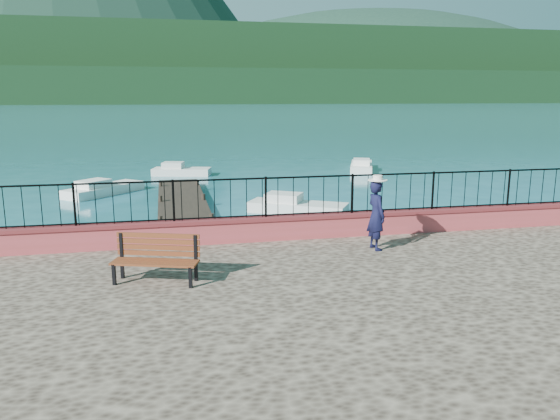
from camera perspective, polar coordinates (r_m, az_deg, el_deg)
name	(u,v)px	position (r m, az deg, el deg)	size (l,w,h in m)	color
ground	(318,351)	(10.55, 4.04, -14.50)	(2000.00, 2000.00, 0.00)	#19596B
parapet	(278,228)	(13.43, -0.22, -1.86)	(28.00, 0.46, 0.58)	#B24049
railing	(278,197)	(13.27, -0.22, 1.35)	(27.00, 0.05, 0.95)	black
dock	(184,214)	(21.56, -9.98, -0.40)	(2.00, 16.00, 0.30)	#2D231C
far_forest	(166,87)	(309.11, -11.82, 12.50)	(900.00, 60.00, 18.00)	black
foothills	(164,67)	(369.48, -11.99, 14.38)	(900.00, 120.00, 44.00)	black
companion_hill	(371,99)	(611.10, 9.52, 11.34)	(448.00, 384.00, 180.00)	#142D23
park_bench	(156,268)	(10.65, -12.83, -5.95)	(1.71, 1.02, 0.90)	black
person	(376,215)	(12.63, 10.02, -0.54)	(0.58, 0.38, 1.60)	black
hat	(378,178)	(12.48, 10.17, 3.32)	(0.44, 0.44, 0.12)	white
boat_1	(298,203)	(22.08, 1.87, 0.72)	(3.96, 1.30, 0.80)	silver
boat_3	(104,186)	(27.58, -17.92, 2.40)	(4.09, 1.30, 0.80)	white
boat_4	(182,168)	(33.06, -10.25, 4.29)	(3.36, 1.30, 0.80)	silver
boat_5	(362,164)	(35.17, 8.52, 4.80)	(4.16, 1.30, 0.80)	white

